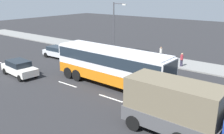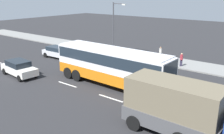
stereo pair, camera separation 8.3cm
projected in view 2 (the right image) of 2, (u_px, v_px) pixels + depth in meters
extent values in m
plane|color=#28282B|center=(108.00, 80.00, 23.39)|extent=(120.00, 120.00, 0.00)
cube|color=gray|center=(156.00, 59.00, 30.74)|extent=(80.00, 4.00, 0.15)
cube|color=white|center=(27.00, 71.00, 26.12)|extent=(2.40, 0.16, 0.01)
cube|color=white|center=(67.00, 84.00, 22.40)|extent=(2.40, 0.16, 0.01)
cube|color=white|center=(111.00, 98.00, 19.44)|extent=(2.40, 0.16, 0.01)
cube|color=white|center=(170.00, 117.00, 16.44)|extent=(2.40, 0.16, 0.01)
cube|color=orange|center=(112.00, 74.00, 21.94)|extent=(11.44, 2.80, 0.96)
cube|color=silver|center=(112.00, 60.00, 21.55)|extent=(11.44, 2.80, 1.74)
cube|color=#1E2833|center=(112.00, 57.00, 21.48)|extent=(11.21, 2.82, 0.96)
cube|color=#1E2833|center=(170.00, 71.00, 18.13)|extent=(0.18, 2.33, 1.39)
cube|color=silver|center=(111.00, 50.00, 21.28)|extent=(10.98, 2.63, 0.12)
cylinder|color=black|center=(158.00, 86.00, 20.52)|extent=(1.11, 0.33, 1.10)
cylinder|color=black|center=(143.00, 95.00, 18.72)|extent=(1.11, 0.33, 1.10)
cylinder|color=black|center=(94.00, 69.00, 24.96)|extent=(1.11, 0.33, 1.10)
cylinder|color=black|center=(77.00, 75.00, 23.16)|extent=(1.11, 0.33, 1.10)
cylinder|color=black|center=(86.00, 67.00, 25.69)|extent=(1.11, 0.33, 1.10)
cylinder|color=black|center=(68.00, 73.00, 23.88)|extent=(1.11, 0.33, 1.10)
cube|color=#4C4C4F|center=(172.00, 118.00, 14.40)|extent=(5.70, 2.50, 0.90)
cube|color=#6B604C|center=(174.00, 97.00, 14.00)|extent=(5.47, 2.40, 1.87)
cylinder|color=black|center=(195.00, 123.00, 14.83)|extent=(0.96, 0.29, 0.96)
cylinder|color=black|center=(153.00, 109.00, 16.56)|extent=(0.96, 0.29, 0.96)
cylinder|color=black|center=(134.00, 123.00, 14.80)|extent=(0.96, 0.29, 0.96)
cube|color=white|center=(19.00, 70.00, 24.54)|extent=(4.64, 2.16, 0.69)
cube|color=black|center=(18.00, 63.00, 24.44)|extent=(2.61, 1.84, 0.56)
cylinder|color=black|center=(36.00, 74.00, 24.19)|extent=(0.66, 0.26, 0.64)
cylinder|color=black|center=(20.00, 78.00, 23.01)|extent=(0.66, 0.26, 0.64)
cylinder|color=black|center=(20.00, 68.00, 26.27)|extent=(0.66, 0.26, 0.64)
cylinder|color=black|center=(4.00, 71.00, 25.09)|extent=(0.66, 0.26, 0.64)
cube|color=silver|center=(59.00, 53.00, 31.37)|extent=(4.63, 1.90, 0.63)
cube|color=#1E2833|center=(57.00, 49.00, 31.39)|extent=(2.57, 1.70, 0.51)
cylinder|color=black|center=(73.00, 56.00, 31.19)|extent=(0.65, 0.22, 0.64)
cylinder|color=black|center=(63.00, 59.00, 29.88)|extent=(0.65, 0.22, 0.64)
cylinder|color=black|center=(55.00, 53.00, 33.04)|extent=(0.65, 0.22, 0.64)
cylinder|color=black|center=(46.00, 55.00, 31.73)|extent=(0.65, 0.22, 0.64)
cylinder|color=black|center=(160.00, 56.00, 30.56)|extent=(0.14, 0.14, 0.76)
cylinder|color=black|center=(160.00, 56.00, 30.41)|extent=(0.14, 0.14, 0.76)
cylinder|color=beige|center=(161.00, 51.00, 30.29)|extent=(0.32, 0.32, 0.57)
sphere|color=#9E7051|center=(161.00, 48.00, 30.18)|extent=(0.20, 0.20, 0.20)
cylinder|color=#38334C|center=(180.00, 63.00, 27.35)|extent=(0.14, 0.14, 0.76)
cylinder|color=#38334C|center=(182.00, 63.00, 27.37)|extent=(0.14, 0.14, 0.76)
cylinder|color=#B2333F|center=(182.00, 57.00, 27.17)|extent=(0.32, 0.32, 0.57)
sphere|color=tan|center=(182.00, 54.00, 27.05)|extent=(0.20, 0.20, 0.20)
cylinder|color=#47474C|center=(113.00, 29.00, 32.03)|extent=(0.16, 0.16, 6.80)
cylinder|color=#47474C|center=(119.00, 4.00, 30.60)|extent=(1.66, 0.10, 0.10)
cube|color=silver|center=(124.00, 5.00, 30.15)|extent=(0.50, 0.24, 0.16)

